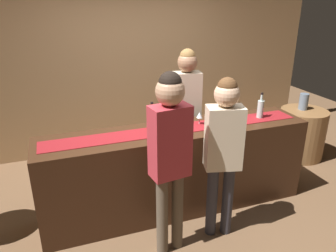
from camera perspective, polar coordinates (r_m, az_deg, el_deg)
name	(u,v)px	position (r m, az deg, el deg)	size (l,w,h in m)	color
ground_plane	(176,206)	(3.99, 1.43, -13.68)	(10.00, 10.00, 0.00)	brown
back_wall	(132,56)	(5.14, -6.24, 11.93)	(6.00, 0.12, 2.90)	tan
bar_counter	(177,169)	(3.73, 1.50, -7.53)	(2.97, 0.60, 0.98)	#3D2314
counter_runner_cloth	(177,129)	(3.51, 1.58, -0.50)	(2.82, 0.28, 0.01)	maroon
wine_bottle_amber	(152,119)	(3.48, -2.75, 1.18)	(0.07, 0.07, 0.30)	brown
wine_bottle_clear	(260,109)	(3.95, 15.71, 2.93)	(0.07, 0.07, 0.30)	#B2C6C1
wine_glass_near_customer	(173,122)	(3.40, 0.96, 0.61)	(0.07, 0.07, 0.14)	silver
wine_glass_mid_counter	(199,115)	(3.62, 5.48, 1.85)	(0.07, 0.07, 0.14)	silver
bartender	(187,102)	(4.11, 3.24, 4.22)	(0.37, 0.25, 1.73)	#26262B
customer_sipping	(224,144)	(3.12, 9.61, -3.08)	(0.38, 0.28, 1.65)	#33333D
customer_browsing	(170,147)	(2.83, 0.35, -3.69)	(0.36, 0.25, 1.75)	brown
round_side_table	(301,134)	(5.36, 22.13, -1.21)	(0.68, 0.68, 0.74)	olive
vase_on_side_table	(304,102)	(5.23, 22.47, 3.93)	(0.13, 0.13, 0.24)	slate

